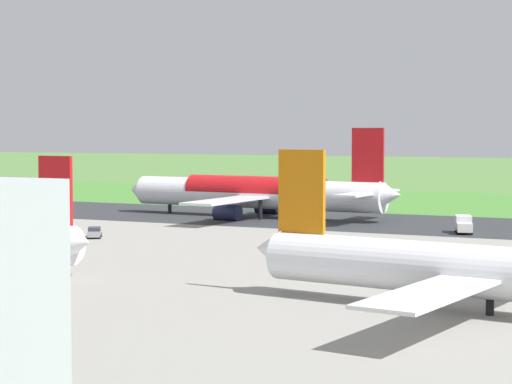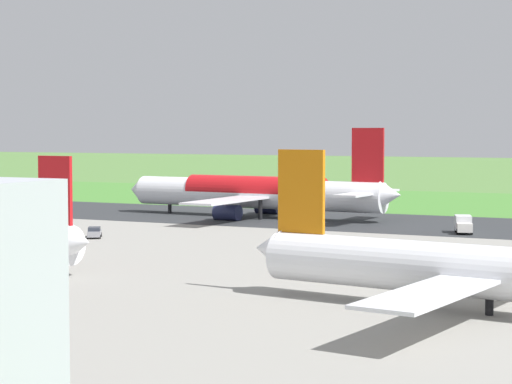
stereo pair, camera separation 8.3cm
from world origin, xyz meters
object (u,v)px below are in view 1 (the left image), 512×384
at_px(airliner_parked_near, 487,271).
at_px(service_truck_fuel, 464,224).
at_px(traffic_cone_orange, 327,198).
at_px(service_car_followme, 95,232).
at_px(no_stopping_sign, 337,195).
at_px(airliner_main, 258,193).

xyz_separation_m(airliner_parked_near, service_truck_fuel, (17.16, -62.78, -2.31)).
distance_m(airliner_parked_near, traffic_cone_orange, 136.29).
bearing_deg(service_truck_fuel, traffic_cone_orange, -52.48).
relative_size(airliner_parked_near, service_car_followme, 10.29).
relative_size(service_car_followme, no_stopping_sign, 1.80).
bearing_deg(traffic_cone_orange, service_truck_fuel, 127.52).
xyz_separation_m(service_car_followme, service_truck_fuel, (-45.97, -29.06, 0.56)).
bearing_deg(service_truck_fuel, no_stopping_sign, -52.33).
bearing_deg(service_car_followme, service_truck_fuel, -147.70).
distance_m(airliner_main, traffic_cone_orange, 48.11).
bearing_deg(airliner_parked_near, traffic_cone_orange, -62.89).
xyz_separation_m(service_car_followme, traffic_cone_orange, (-1.05, -87.56, -0.57)).
xyz_separation_m(airliner_main, service_truck_fuel, (-39.25, 10.90, -2.95)).
bearing_deg(service_truck_fuel, service_car_followme, 32.30).
height_order(airliner_parked_near, traffic_cone_orange, airliner_parked_near).
relative_size(airliner_main, service_car_followme, 11.97).
xyz_separation_m(airliner_parked_near, no_stopping_sign, (57.28, -114.74, -2.22)).
bearing_deg(airliner_main, service_truck_fuel, 164.48).
height_order(airliner_parked_near, no_stopping_sign, airliner_parked_near).
xyz_separation_m(airliner_main, traffic_cone_orange, (5.67, -47.60, -4.08)).
bearing_deg(airliner_parked_near, airliner_main, -52.56).
distance_m(service_car_followme, service_truck_fuel, 54.39).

